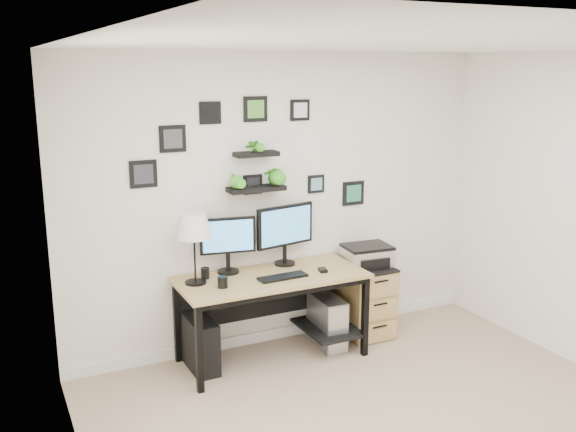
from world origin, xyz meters
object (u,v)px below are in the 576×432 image
table_lamp (194,228)px  pc_tower_black (201,344)px  monitor_left (228,241)px  monitor_right (285,230)px  desk (274,288)px  pc_tower_grey (327,321)px  file_cabinet (365,300)px  printer (367,255)px  mug (223,282)px

table_lamp → pc_tower_black: (0.02, -0.02, -1.00)m
monitor_left → monitor_right: 0.54m
pc_tower_black → desk: bearing=-3.9°
pc_tower_grey → file_cabinet: file_cabinet is taller
monitor_right → printer: monitor_right is taller
monitor_right → monitor_left: bearing=179.9°
desk → monitor_left: size_ratio=3.29×
monitor_right → pc_tower_grey: 0.92m
monitor_left → table_lamp: table_lamp is taller
desk → monitor_right: bearing=44.0°
monitor_right → file_cabinet: monitor_right is taller
monitor_right → mug: monitor_right is taller
printer → mug: bearing=-172.3°
monitor_right → pc_tower_black: (-0.86, -0.16, -0.85)m
pc_tower_black → printer: bearing=0.5°
table_lamp → mug: 0.49m
mug → printer: (1.49, 0.20, -0.03)m
printer → monitor_right: bearing=171.0°
monitor_right → mug: size_ratio=6.31×
monitor_left → printer: (1.32, -0.13, -0.27)m
pc_tower_grey → file_cabinet: bearing=9.2°
file_cabinet → desk: bearing=-176.5°
monitor_right → printer: size_ratio=1.29×
monitor_left → table_lamp: (-0.34, -0.13, 0.18)m
monitor_right → printer: bearing=-9.0°
table_lamp → printer: table_lamp is taller
table_lamp → pc_tower_grey: size_ratio=1.23×
pc_tower_black → file_cabinet: size_ratio=0.66×
monitor_right → pc_tower_black: bearing=-169.7°
desk → file_cabinet: desk is taller
desk → mug: 0.55m
mug → pc_tower_black: (-0.15, 0.17, -0.57)m
desk → monitor_right: monitor_right is taller
file_cabinet → pc_tower_grey: bearing=-170.8°
pc_tower_black → printer: (1.64, 0.03, 0.55)m
printer → monitor_left: bearing=174.6°
table_lamp → pc_tower_grey: (1.20, -0.07, -0.99)m
monitor_left → pc_tower_grey: size_ratio=1.02×
monitor_right → file_cabinet: size_ratio=0.86×
monitor_right → file_cabinet: 1.07m
table_lamp → pc_tower_black: bearing=-52.5°
monitor_left → printer: monitor_left is taller
pc_tower_black → monitor_right: bearing=9.8°
pc_tower_grey → pc_tower_black: bearing=177.5°
pc_tower_grey → printer: 0.71m
desk → monitor_left: (-0.34, 0.19, 0.41)m
mug → printer: 1.51m
pc_tower_black → pc_tower_grey: size_ratio=0.93×
monitor_left → monitor_right: (0.54, -0.00, 0.04)m
file_cabinet → printer: size_ratio=1.50×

